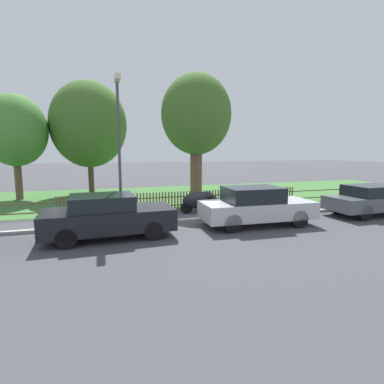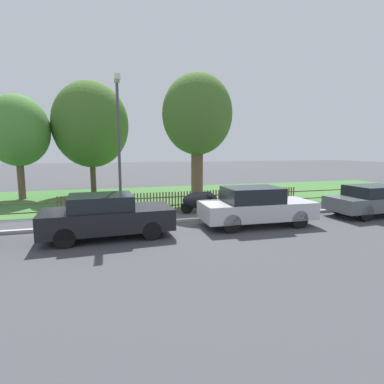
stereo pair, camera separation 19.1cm
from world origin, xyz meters
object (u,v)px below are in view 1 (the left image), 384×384
object	(u,v)px
tree_mid_park	(196,116)
parked_car_navy_estate	(256,206)
parked_car_black_saloon	(108,216)
tree_nearest_kerb	(14,131)
covered_motorcycle	(201,200)
parked_car_red_compact	(374,199)
tree_behind_motorcycle	(89,125)
street_lamp	(119,134)

from	to	relation	value
tree_mid_park	parked_car_navy_estate	bearing A→B (deg)	-82.91
parked_car_black_saloon	tree_nearest_kerb	bearing A→B (deg)	114.39
covered_motorcycle	tree_nearest_kerb	distance (m)	11.69
parked_car_red_compact	covered_motorcycle	world-z (taller)	parked_car_red_compact
tree_nearest_kerb	tree_mid_park	bearing A→B (deg)	-22.83
parked_car_navy_estate	tree_nearest_kerb	world-z (taller)	tree_nearest_kerb
parked_car_navy_estate	tree_mid_park	bearing A→B (deg)	99.06
parked_car_black_saloon	parked_car_navy_estate	bearing A→B (deg)	-2.03
parked_car_black_saloon	tree_behind_motorcycle	world-z (taller)	tree_behind_motorcycle
parked_car_red_compact	tree_behind_motorcycle	distance (m)	16.45
parked_car_red_compact	tree_nearest_kerb	distance (m)	19.06
parked_car_navy_estate	parked_car_red_compact	xyz separation A→B (m)	(6.01, 0.14, -0.06)
tree_behind_motorcycle	tree_mid_park	world-z (taller)	tree_behind_motorcycle
parked_car_red_compact	street_lamp	xyz separation A→B (m)	(-10.96, 1.56, 2.81)
parked_car_navy_estate	street_lamp	size ratio (longest dim) A/B	0.79
covered_motorcycle	tree_mid_park	distance (m)	4.92
parked_car_black_saloon	street_lamp	xyz separation A→B (m)	(0.55, 1.72, 2.78)
parked_car_red_compact	tree_behind_motorcycle	size ratio (longest dim) A/B	0.63
covered_motorcycle	tree_behind_motorcycle	world-z (taller)	tree_behind_motorcycle
parked_car_navy_estate	tree_behind_motorcycle	bearing A→B (deg)	123.06
parked_car_red_compact	tree_nearest_kerb	bearing A→B (deg)	148.52
parked_car_black_saloon	tree_mid_park	xyz separation A→B (m)	(4.83, 5.46, 3.97)
parked_car_black_saloon	tree_mid_park	world-z (taller)	tree_mid_park
parked_car_navy_estate	covered_motorcycle	xyz separation A→B (m)	(-1.29, 2.80, -0.16)
parked_car_navy_estate	street_lamp	distance (m)	5.91
parked_car_black_saloon	tree_mid_park	distance (m)	8.30
parked_car_red_compact	tree_mid_park	xyz separation A→B (m)	(-6.68, 5.31, 4.00)
covered_motorcycle	street_lamp	bearing A→B (deg)	-162.26
parked_car_navy_estate	tree_nearest_kerb	bearing A→B (deg)	139.27
parked_car_black_saloon	parked_car_red_compact	bearing A→B (deg)	-1.47
covered_motorcycle	street_lamp	size ratio (longest dim) A/B	0.33
covered_motorcycle	parked_car_black_saloon	bearing A→B (deg)	-145.22
tree_behind_motorcycle	street_lamp	bearing A→B (deg)	-81.39
parked_car_black_saloon	tree_nearest_kerb	world-z (taller)	tree_nearest_kerb
parked_car_red_compact	tree_mid_park	size ratio (longest dim) A/B	0.66
covered_motorcycle	tree_behind_motorcycle	distance (m)	9.88
parked_car_navy_estate	covered_motorcycle	size ratio (longest dim) A/B	2.40
tree_mid_park	tree_nearest_kerb	bearing A→B (deg)	157.17
tree_nearest_kerb	street_lamp	xyz separation A→B (m)	(5.32, -7.79, -0.47)
parked_car_navy_estate	tree_mid_park	world-z (taller)	tree_mid_park
covered_motorcycle	tree_mid_park	xyz separation A→B (m)	(0.62, 2.64, 4.10)
covered_motorcycle	parked_car_red_compact	bearing A→B (deg)	-19.14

